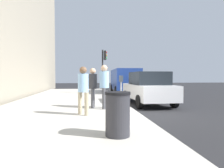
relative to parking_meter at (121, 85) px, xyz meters
name	(u,v)px	position (x,y,z in m)	size (l,w,h in m)	color
ground_plane	(133,112)	(-0.04, -0.50, -1.17)	(80.00, 80.00, 0.00)	#232326
sidewalk_slab	(61,112)	(-0.04, 2.50, -1.09)	(28.00, 6.00, 0.15)	#B7B2A8
parking_meter	(121,85)	(0.00, 0.00, 0.00)	(0.36, 0.12, 1.41)	gray
pedestrian_at_meter	(104,82)	(0.07, 0.71, 0.10)	(0.55, 0.41, 1.86)	#47474C
pedestrian_bystander	(83,87)	(-1.20, 1.58, -0.01)	(0.44, 0.38, 1.72)	tan
parking_officer	(93,84)	(0.44, 1.19, 0.01)	(0.53, 0.38, 1.74)	#47474C
parked_sedan_near	(148,88)	(2.06, -1.85, -0.27)	(4.43, 2.03, 1.77)	silver
parked_van_far	(124,80)	(8.72, -1.85, 0.09)	(5.26, 2.24, 2.18)	navy
traffic_signal	(104,64)	(7.70, 0.09, 1.41)	(0.24, 0.44, 3.60)	black
trash_bin	(118,114)	(-3.75, 0.74, -0.51)	(0.59, 0.59, 1.01)	#2D2D33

